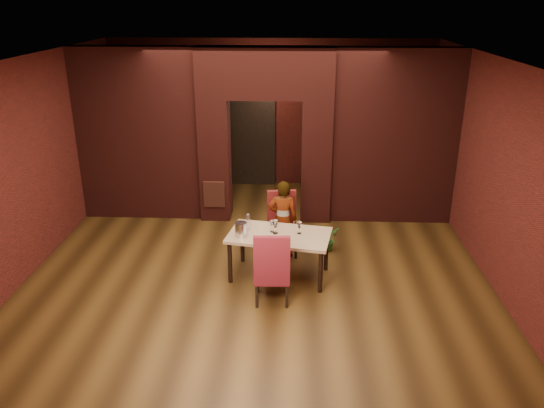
{
  "coord_description": "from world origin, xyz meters",
  "views": [
    {
      "loc": [
        0.55,
        -7.54,
        4.02
      ],
      "look_at": [
        0.21,
        0.0,
        1.05
      ],
      "focal_mm": 35.0,
      "sensor_mm": 36.0,
      "label": 1
    }
  ],
  "objects": [
    {
      "name": "chair_far",
      "position": [
        0.37,
        0.41,
        0.52
      ],
      "size": [
        0.53,
        0.53,
        1.05
      ],
      "primitive_type": "cube",
      "rotation": [
        0.0,
        0.0,
        0.13
      ],
      "color": "maroon",
      "rests_on": "ground"
    },
    {
      "name": "chair_near",
      "position": [
        0.26,
        -1.04,
        0.54
      ],
      "size": [
        0.51,
        0.51,
        1.08
      ],
      "primitive_type": "cube",
      "rotation": [
        0.0,
        0.0,
        3.18
      ],
      "color": "maroon",
      "rests_on": "ground"
    },
    {
      "name": "tasting_sheet",
      "position": [
        0.15,
        -0.55,
        0.71
      ],
      "size": [
        0.37,
        0.3,
        0.0
      ],
      "primitive_type": "cube",
      "rotation": [
        0.0,
        0.0,
        0.16
      ],
      "color": "silver",
      "rests_on": "dining_table"
    },
    {
      "name": "lintel",
      "position": [
        0.0,
        2.0,
        2.75
      ],
      "size": [
        2.45,
        0.55,
        0.9
      ],
      "primitive_type": "cube",
      "color": "maroon",
      "rests_on": "ground"
    },
    {
      "name": "wine_bucket",
      "position": [
        -0.22,
        -0.44,
        0.81
      ],
      "size": [
        0.18,
        0.18,
        0.22
      ],
      "primitive_type": "cylinder",
      "color": "#B9B9C1",
      "rests_on": "dining_table"
    },
    {
      "name": "wall_right",
      "position": [
        3.5,
        0.0,
        1.6
      ],
      "size": [
        0.04,
        8.0,
        3.2
      ],
      "primitive_type": "cube",
      "color": "maroon",
      "rests_on": "ground"
    },
    {
      "name": "rear_door_frame",
      "position": [
        -0.4,
        3.9,
        1.05
      ],
      "size": [
        1.02,
        0.04,
        2.22
      ],
      "primitive_type": "cube",
      "color": "black",
      "rests_on": "ground"
    },
    {
      "name": "ceiling",
      "position": [
        0.0,
        0.0,
        3.2
      ],
      "size": [
        7.0,
        8.0,
        0.04
      ],
      "primitive_type": "cube",
      "color": "silver",
      "rests_on": "ground"
    },
    {
      "name": "wine_glass_a",
      "position": [
        0.23,
        -0.27,
        0.79
      ],
      "size": [
        0.07,
        0.07,
        0.18
      ],
      "primitive_type": null,
      "color": "white",
      "rests_on": "dining_table"
    },
    {
      "name": "person_seated",
      "position": [
        0.37,
        0.35,
        0.65
      ],
      "size": [
        0.48,
        0.32,
        1.3
      ],
      "primitive_type": "imported",
      "rotation": [
        0.0,
        0.0,
        3.11
      ],
      "color": "silver",
      "rests_on": "ground"
    },
    {
      "name": "vent_panel",
      "position": [
        -0.95,
        1.71,
        0.55
      ],
      "size": [
        0.4,
        0.03,
        0.5
      ],
      "primitive_type": "cube",
      "color": "brown",
      "rests_on": "ground"
    },
    {
      "name": "wall_front",
      "position": [
        0.0,
        -4.0,
        1.6
      ],
      "size": [
        7.0,
        0.04,
        3.2
      ],
      "primitive_type": "cube",
      "color": "maroon",
      "rests_on": "ground"
    },
    {
      "name": "pillar_right",
      "position": [
        0.95,
        2.0,
        1.15
      ],
      "size": [
        0.55,
        0.55,
        2.3
      ],
      "primitive_type": "cube",
      "color": "maroon",
      "rests_on": "ground"
    },
    {
      "name": "water_bottle",
      "position": [
        -0.14,
        -0.19,
        0.83
      ],
      "size": [
        0.06,
        0.06,
        0.26
      ],
      "primitive_type": "cylinder",
      "color": "white",
      "rests_on": "dining_table"
    },
    {
      "name": "wing_wall_right",
      "position": [
        2.36,
        2.0,
        1.6
      ],
      "size": [
        2.28,
        0.35,
        3.2
      ],
      "primitive_type": "cube",
      "color": "maroon",
      "rests_on": "ground"
    },
    {
      "name": "dining_table",
      "position": [
        0.34,
        -0.34,
        0.35
      ],
      "size": [
        1.62,
        1.09,
        0.7
      ],
      "primitive_type": "cube",
      "rotation": [
        0.0,
        0.0,
        -0.17
      ],
      "color": "tan",
      "rests_on": "ground"
    },
    {
      "name": "potted_plant",
      "position": [
        1.12,
        0.59,
        0.2
      ],
      "size": [
        0.47,
        0.48,
        0.4
      ],
      "primitive_type": "imported",
      "rotation": [
        0.0,
        0.0,
        0.85
      ],
      "color": "#25611E",
      "rests_on": "ground"
    },
    {
      "name": "rear_door",
      "position": [
        -0.4,
        3.94,
        1.05
      ],
      "size": [
        0.9,
        0.08,
        2.1
      ],
      "primitive_type": "cube",
      "color": "black",
      "rests_on": "ground"
    },
    {
      "name": "wall_left",
      "position": [
        -3.5,
        0.0,
        1.6
      ],
      "size": [
        0.04,
        8.0,
        3.2
      ],
      "primitive_type": "cube",
      "color": "maroon",
      "rests_on": "ground"
    },
    {
      "name": "wing_wall_left",
      "position": [
        -2.36,
        2.0,
        1.6
      ],
      "size": [
        2.28,
        0.35,
        3.2
      ],
      "primitive_type": "cube",
      "color": "maroon",
      "rests_on": "ground"
    },
    {
      "name": "wine_glass_b",
      "position": [
        0.28,
        -0.33,
        0.81
      ],
      "size": [
        0.09,
        0.09,
        0.21
      ],
      "primitive_type": null,
      "color": "white",
      "rests_on": "dining_table"
    },
    {
      "name": "wall_back",
      "position": [
        0.0,
        4.0,
        1.6
      ],
      "size": [
        7.0,
        0.04,
        3.2
      ],
      "primitive_type": "cube",
      "color": "maroon",
      "rests_on": "ground"
    },
    {
      "name": "pillar_left",
      "position": [
        -0.95,
        2.0,
        1.15
      ],
      "size": [
        0.55,
        0.55,
        2.3
      ],
      "primitive_type": "cube",
      "color": "maroon",
      "rests_on": "ground"
    },
    {
      "name": "floor",
      "position": [
        0.0,
        0.0,
        0.0
      ],
      "size": [
        8.0,
        8.0,
        0.0
      ],
      "primitive_type": "plane",
      "color": "#4A3012",
      "rests_on": "ground"
    },
    {
      "name": "wine_glass_c",
      "position": [
        0.64,
        -0.31,
        0.8
      ],
      "size": [
        0.08,
        0.08,
        0.19
      ],
      "primitive_type": null,
      "color": "white",
      "rests_on": "dining_table"
    }
  ]
}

